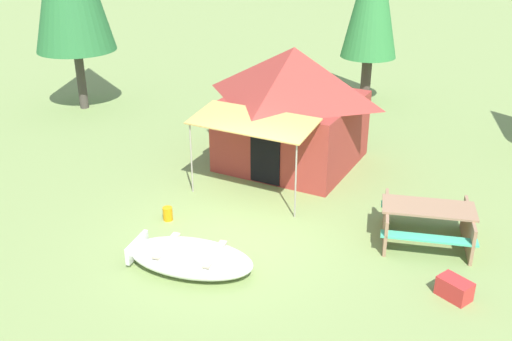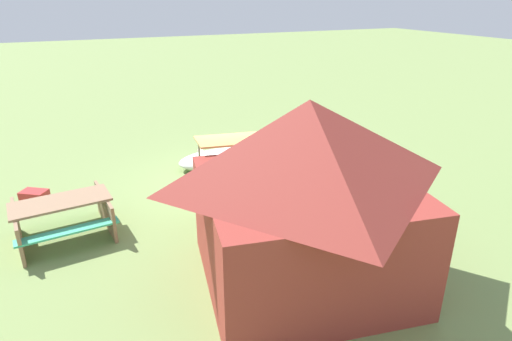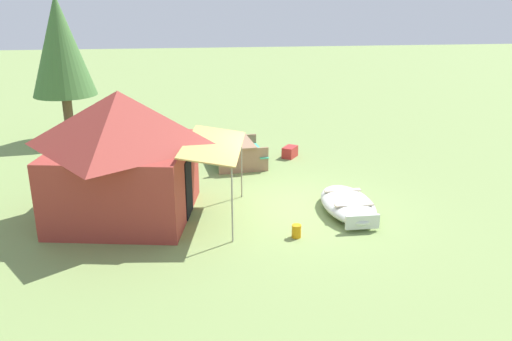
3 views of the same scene
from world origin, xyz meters
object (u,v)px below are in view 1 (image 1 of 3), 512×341
Objects in this scene: beached_rowboat at (190,257)px; cooler_box at (454,289)px; fuel_can at (168,214)px; canvas_cabin_tent at (293,105)px; picnic_table at (427,220)px.

cooler_box is at bearing 6.61° from beached_rowboat.
beached_rowboat is 8.15× the size of fuel_can.
canvas_cabin_tent is at bearing 65.48° from fuel_can.
fuel_can is (-5.19, -0.75, -0.33)m from picnic_table.
canvas_cabin_tent reaches higher than beached_rowboat.
cooler_box is (4.05, -4.70, -1.37)m from canvas_cabin_tent.
beached_rowboat is at bearing -95.88° from canvas_cabin_tent.
cooler_box is (4.58, 0.53, -0.05)m from beached_rowboat.
canvas_cabin_tent is 4.34m from fuel_can.
beached_rowboat is 5.42m from canvas_cabin_tent.
beached_rowboat is 0.49× the size of canvas_cabin_tent.
picnic_table reaches higher than cooler_box.
picnic_table is at bearing -40.57° from canvas_cabin_tent.
canvas_cabin_tent is at bearing 130.71° from cooler_box.
cooler_box is 1.89× the size of fuel_can.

